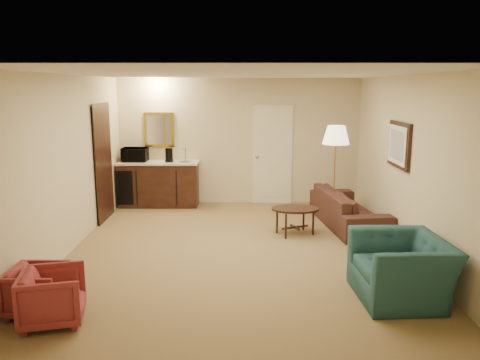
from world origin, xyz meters
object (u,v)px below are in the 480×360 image
object	(u,v)px
floor_lamp	(334,175)
coffee_maker	(169,155)
wetbar_cabinet	(159,184)
sofa	(349,203)
waste_bin	(191,198)
rose_chair_near	(38,288)
teal_armchair	(402,258)
coffee_table	(295,221)
rose_chair_far	(53,294)
microwave	(135,153)

from	to	relation	value
floor_lamp	coffee_maker	size ratio (longest dim) A/B	6.25
wetbar_cabinet	floor_lamp	distance (m)	3.63
sofa	wetbar_cabinet	bearing A→B (deg)	61.49
sofa	waste_bin	xyz separation A→B (m)	(-2.94, 1.35, -0.25)
sofa	rose_chair_near	distance (m)	5.26
wetbar_cabinet	floor_lamp	bearing A→B (deg)	-21.51
teal_armchair	coffee_maker	distance (m)	5.47
teal_armchair	rose_chair_near	size ratio (longest dim) A/B	1.93
rose_chair_near	coffee_table	bearing A→B (deg)	-47.87
teal_armchair	coffee_table	size ratio (longest dim) A/B	1.42
sofa	rose_chair_near	size ratio (longest dim) A/B	3.67
wetbar_cabinet	teal_armchair	distance (m)	5.61
floor_lamp	wetbar_cabinet	bearing A→B (deg)	158.49
rose_chair_near	waste_bin	xyz separation A→B (m)	(1.16, 4.65, -0.12)
floor_lamp	waste_bin	distance (m)	3.06
sofa	coffee_maker	size ratio (longest dim) A/B	7.48
floor_lamp	waste_bin	world-z (taller)	floor_lamp
rose_chair_far	waste_bin	world-z (taller)	rose_chair_far
coffee_table	waste_bin	world-z (taller)	coffee_table
wetbar_cabinet	rose_chair_far	bearing A→B (deg)	-92.90
wetbar_cabinet	rose_chair_near	bearing A→B (deg)	-96.05
coffee_table	wetbar_cabinet	bearing A→B (deg)	143.49
rose_chair_near	coffee_maker	distance (m)	4.81
coffee_table	floor_lamp	world-z (taller)	floor_lamp
rose_chair_near	waste_bin	distance (m)	4.79
teal_armchair	floor_lamp	bearing A→B (deg)	-179.22
teal_armchair	rose_chair_near	xyz separation A→B (m)	(-4.05, -0.38, -0.20)
rose_chair_far	coffee_maker	distance (m)	4.98
waste_bin	wetbar_cabinet	bearing A→B (deg)	173.92
sofa	teal_armchair	size ratio (longest dim) A/B	1.91
wetbar_cabinet	rose_chair_near	size ratio (longest dim) A/B	2.84
sofa	coffee_table	size ratio (longest dim) A/B	2.70
microwave	waste_bin	bearing A→B (deg)	-4.18
sofa	rose_chair_far	size ratio (longest dim) A/B	3.37
rose_chair_far	coffee_maker	xyz separation A→B (m)	(0.48, 4.90, 0.75)
wetbar_cabinet	sofa	bearing A→B (deg)	-21.53
rose_chair_near	waste_bin	bearing A→B (deg)	-13.88
coffee_maker	coffee_table	bearing A→B (deg)	-36.36
waste_bin	coffee_maker	bearing A→B (deg)	174.85
waste_bin	microwave	bearing A→B (deg)	174.09
floor_lamp	microwave	bearing A→B (deg)	160.35
coffee_table	microwave	distance (m)	3.76
microwave	coffee_maker	size ratio (longest dim) A/B	1.79
teal_armchair	coffee_maker	world-z (taller)	coffee_maker
rose_chair_near	waste_bin	size ratio (longest dim) A/B	1.73
teal_armchair	rose_chair_far	distance (m)	3.85
floor_lamp	coffee_maker	world-z (taller)	floor_lamp
sofa	microwave	world-z (taller)	microwave
floor_lamp	waste_bin	xyz separation A→B (m)	(-2.69, 1.25, -0.72)
rose_chair_near	floor_lamp	world-z (taller)	floor_lamp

